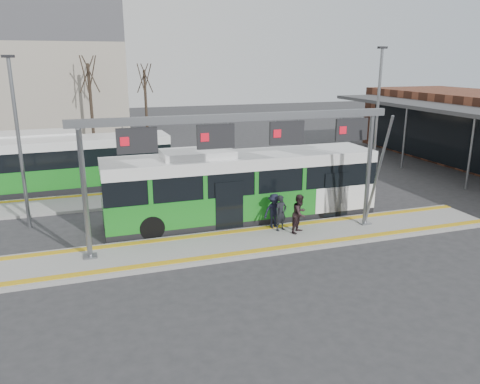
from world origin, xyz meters
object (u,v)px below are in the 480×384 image
object	(u,v)px
passenger_a	(281,213)
passenger_c	(274,211)
passenger_b	(300,213)
hero_bus	(242,187)
gantry	(244,140)

from	to	relation	value
passenger_a	passenger_c	xyz separation A→B (m)	(-0.16, 0.39, -0.02)
passenger_b	passenger_c	bearing A→B (deg)	95.87
hero_bus	passenger_c	world-z (taller)	hero_bus
passenger_b	passenger_c	world-z (taller)	passenger_b
passenger_b	passenger_c	distance (m)	1.21
hero_bus	passenger_c	size ratio (longest dim) A/B	8.18
gantry	hero_bus	size ratio (longest dim) A/B	1.02
passenger_c	gantry	bearing A→B (deg)	-160.04
hero_bus	passenger_c	bearing A→B (deg)	-64.84
hero_bus	passenger_b	distance (m)	3.30
gantry	passenger_c	bearing A→B (deg)	26.51
passenger_c	passenger_a	bearing A→B (deg)	-74.84
gantry	passenger_c	xyz separation A→B (m)	(1.70, 0.85, -3.37)
gantry	passenger_a	bearing A→B (deg)	13.68
gantry	passenger_b	xyz separation A→B (m)	(2.52, -0.03, -3.30)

